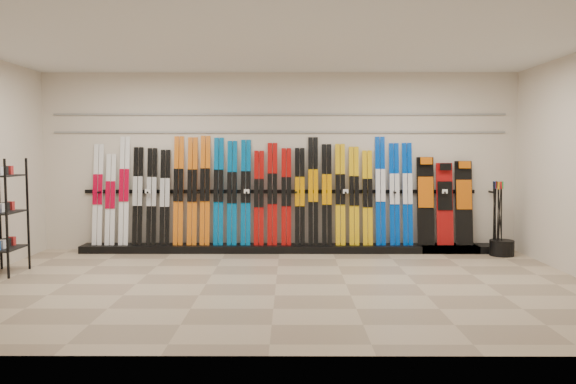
{
  "coord_description": "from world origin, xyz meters",
  "views": [
    {
      "loc": [
        0.18,
        -7.01,
        1.69
      ],
      "look_at": [
        0.15,
        1.0,
        1.1
      ],
      "focal_mm": 35.0,
      "sensor_mm": 36.0,
      "label": 1
    }
  ],
  "objects": [
    {
      "name": "slatwall_rail_0",
      "position": [
        0.0,
        2.48,
        2.0
      ],
      "size": [
        7.6,
        0.02,
        0.03
      ],
      "primitive_type": "cube",
      "color": "gray",
      "rests_on": "back_wall"
    },
    {
      "name": "skis",
      "position": [
        -0.45,
        2.35,
        0.97
      ],
      "size": [
        5.36,
        0.28,
        1.82
      ],
      "color": "white",
      "rests_on": "ski_rack_base"
    },
    {
      "name": "slatwall_rail_1",
      "position": [
        0.0,
        2.48,
        2.3
      ],
      "size": [
        7.6,
        0.02,
        0.03
      ],
      "primitive_type": "cube",
      "color": "gray",
      "rests_on": "back_wall"
    },
    {
      "name": "snowboards",
      "position": [
        2.77,
        2.35,
        0.82
      ],
      "size": [
        0.92,
        0.23,
        1.47
      ],
      "color": "black",
      "rests_on": "ski_rack_base"
    },
    {
      "name": "accessory_rack",
      "position": [
        -3.75,
        0.6,
        0.79
      ],
      "size": [
        0.4,
        0.6,
        1.59
      ],
      "primitive_type": "cube",
      "color": "black",
      "rests_on": "floor"
    },
    {
      "name": "back_wall",
      "position": [
        0.0,
        2.5,
        1.5
      ],
      "size": [
        8.0,
        0.0,
        8.0
      ],
      "primitive_type": "plane",
      "rotation": [
        1.57,
        0.0,
        0.0
      ],
      "color": "beige",
      "rests_on": "floor"
    },
    {
      "name": "ski_rack_base",
      "position": [
        0.22,
        2.28,
        0.06
      ],
      "size": [
        8.0,
        0.4,
        0.12
      ],
      "primitive_type": "cube",
      "color": "black",
      "rests_on": "floor"
    },
    {
      "name": "ski_poles",
      "position": [
        3.52,
        1.98,
        0.61
      ],
      "size": [
        0.17,
        0.31,
        1.18
      ],
      "color": "black",
      "rests_on": "pole_bin"
    },
    {
      "name": "pole_bin",
      "position": [
        3.6,
        1.96,
        0.12
      ],
      "size": [
        0.38,
        0.38,
        0.25
      ],
      "primitive_type": "cylinder",
      "color": "black",
      "rests_on": "floor"
    },
    {
      "name": "ceiling",
      "position": [
        0.0,
        0.0,
        3.0
      ],
      "size": [
        8.0,
        8.0,
        0.0
      ],
      "primitive_type": "plane",
      "rotation": [
        3.14,
        0.0,
        0.0
      ],
      "color": "silver",
      "rests_on": "back_wall"
    },
    {
      "name": "floor",
      "position": [
        0.0,
        0.0,
        0.0
      ],
      "size": [
        8.0,
        8.0,
        0.0
      ],
      "primitive_type": "plane",
      "color": "gray",
      "rests_on": "ground"
    }
  ]
}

